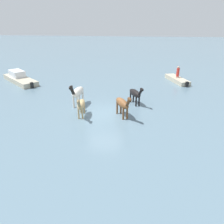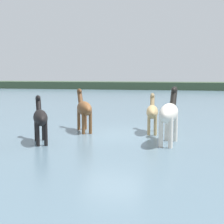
# 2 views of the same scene
# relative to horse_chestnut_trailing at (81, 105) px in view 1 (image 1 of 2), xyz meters

# --- Properties ---
(ground_plane) EXTENTS (147.65, 147.65, 0.00)m
(ground_plane) POSITION_rel_horse_chestnut_trailing_xyz_m (-1.60, -0.62, -0.92)
(ground_plane) COLOR slate
(horse_chestnut_trailing) EXTENTS (0.65, 2.17, 1.68)m
(horse_chestnut_trailing) POSITION_rel_horse_chestnut_trailing_xyz_m (0.00, 0.00, 0.00)
(horse_chestnut_trailing) COLOR tan
(horse_chestnut_trailing) RESTS_ON ground_plane
(horse_lead) EXTENTS (1.46, 2.30, 1.87)m
(horse_lead) POSITION_rel_horse_chestnut_trailing_xyz_m (-3.00, -0.29, 0.11)
(horse_lead) COLOR brown
(horse_lead) RESTS_ON ground_plane
(horse_pinto_flank) EXTENTS (1.36, 2.10, 1.72)m
(horse_pinto_flank) POSITION_rel_horse_chestnut_trailing_xyz_m (-3.89, -2.94, 0.02)
(horse_pinto_flank) COLOR black
(horse_pinto_flank) RESTS_ON ground_plane
(horse_dark_mare) EXTENTS (0.85, 2.68, 2.07)m
(horse_dark_mare) POSITION_rel_horse_chestnut_trailing_xyz_m (0.81, -2.11, 0.21)
(horse_dark_mare) COLOR silver
(horse_dark_mare) RESTS_ON ground_plane
(boat_tender_starboard) EXTENTS (2.39, 4.25, 0.72)m
(boat_tender_starboard) POSITION_rel_horse_chestnut_trailing_xyz_m (-8.53, -10.51, -0.76)
(boat_tender_starboard) COLOR #B7AD93
(boat_tender_starboard) RESTS_ON ground_plane
(boat_motor_center) EXTENTS (5.57, 5.15, 1.38)m
(boat_motor_center) POSITION_rel_horse_chestnut_trailing_xyz_m (9.17, -8.41, -0.59)
(boat_motor_center) COLOR #B7AD93
(boat_motor_center) RESTS_ON ground_plane
(person_spotter_bow) EXTENTS (0.32, 0.32, 1.19)m
(person_spotter_bow) POSITION_rel_horse_chestnut_trailing_xyz_m (-8.53, -10.66, 0.20)
(person_spotter_bow) COLOR red
(person_spotter_bow) RESTS_ON boat_tender_starboard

